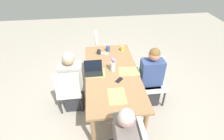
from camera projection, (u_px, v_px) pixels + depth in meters
The scene contains 17 objects.
ground_plane at pixel (112, 102), 3.58m from camera, with size 10.00×10.00×0.00m, color #B2A899.
dining_table at pixel (112, 76), 3.19m from camera, with size 1.98×0.93×0.75m.
chair_near_left_mid at pixel (69, 88), 3.17m from camera, with size 0.44×0.44×0.90m.
person_near_left_mid at pixel (73, 84), 3.22m from camera, with size 0.36×0.40×1.19m.
chair_far_left_far at pixel (152, 78), 3.41m from camera, with size 0.44×0.44×0.90m.
person_far_left_far at pixel (150, 80), 3.33m from camera, with size 0.36×0.40×1.19m.
chair_head_left_right_near at pixel (102, 49), 4.34m from camera, with size 0.44×0.44×0.90m.
flower_vase at pixel (113, 64), 3.09m from camera, with size 0.09×0.10×0.28m.
placemat_head_right_left_near at pixel (117, 96), 2.66m from camera, with size 0.36×0.26×0.00m, color #9EBC66.
placemat_near_left_mid at pixel (95, 73), 3.12m from camera, with size 0.36×0.26×0.00m, color #9EBC66.
placemat_far_left_far at pixel (129, 71), 3.16m from camera, with size 0.36×0.26×0.00m, color #9EBC66.
laptop_near_left_mid at pixel (93, 71), 3.11m from camera, with size 0.22×0.32×0.20m.
coffee_mug_near_left at pixel (99, 52), 3.63m from camera, with size 0.08×0.08×0.09m, color #232328.
coffee_mug_near_right at pixel (122, 49), 3.72m from camera, with size 0.08×0.08×0.11m, color #DBC64C.
coffee_mug_centre_left at pixel (108, 49), 3.72m from camera, with size 0.08×0.08×0.10m, color #33477A.
phone_black at pixel (119, 80), 2.96m from camera, with size 0.15×0.07×0.01m, color black.
phone_silver at pixel (105, 54), 3.65m from camera, with size 0.15×0.07×0.01m, color silver.
Camera 1 is at (2.50, -0.30, 2.63)m, focal length 28.52 mm.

